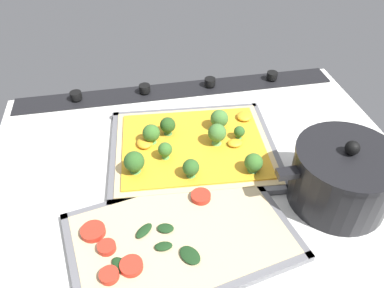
{
  "coord_description": "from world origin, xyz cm",
  "views": [
    {
      "loc": [
        12.08,
        53.07,
        52.15
      ],
      "look_at": [
        1.73,
        -0.41,
        5.74
      ],
      "focal_mm": 35.34,
      "sensor_mm": 36.0,
      "label": 1
    }
  ],
  "objects_px": {
    "broccoli_pizza": "(193,145)",
    "baking_tray_back": "(181,238)",
    "cooking_pot": "(342,177)",
    "baking_tray_front": "(193,149)",
    "veggie_pizza_back": "(177,236)"
  },
  "relations": [
    {
      "from": "baking_tray_back",
      "to": "cooking_pot",
      "type": "height_order",
      "value": "cooking_pot"
    },
    {
      "from": "baking_tray_back",
      "to": "cooking_pot",
      "type": "distance_m",
      "value": 0.3
    },
    {
      "from": "broccoli_pizza",
      "to": "baking_tray_back",
      "type": "distance_m",
      "value": 0.22
    },
    {
      "from": "baking_tray_front",
      "to": "veggie_pizza_back",
      "type": "relative_size",
      "value": 0.98
    },
    {
      "from": "baking_tray_front",
      "to": "baking_tray_back",
      "type": "bearing_deg",
      "value": 73.85
    },
    {
      "from": "veggie_pizza_back",
      "to": "cooking_pot",
      "type": "distance_m",
      "value": 0.3
    },
    {
      "from": "baking_tray_front",
      "to": "veggie_pizza_back",
      "type": "height_order",
      "value": "veggie_pizza_back"
    },
    {
      "from": "baking_tray_back",
      "to": "cooking_pot",
      "type": "xyz_separation_m",
      "value": [
        -0.29,
        -0.04,
        0.05
      ]
    },
    {
      "from": "veggie_pizza_back",
      "to": "cooking_pot",
      "type": "bearing_deg",
      "value": -173.17
    },
    {
      "from": "baking_tray_front",
      "to": "baking_tray_back",
      "type": "relative_size",
      "value": 0.91
    },
    {
      "from": "cooking_pot",
      "to": "veggie_pizza_back",
      "type": "bearing_deg",
      "value": 6.83
    },
    {
      "from": "baking_tray_front",
      "to": "broccoli_pizza",
      "type": "height_order",
      "value": "broccoli_pizza"
    },
    {
      "from": "baking_tray_front",
      "to": "broccoli_pizza",
      "type": "relative_size",
      "value": 1.08
    },
    {
      "from": "broccoli_pizza",
      "to": "cooking_pot",
      "type": "height_order",
      "value": "cooking_pot"
    },
    {
      "from": "baking_tray_front",
      "to": "cooking_pot",
      "type": "relative_size",
      "value": 1.46
    }
  ]
}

